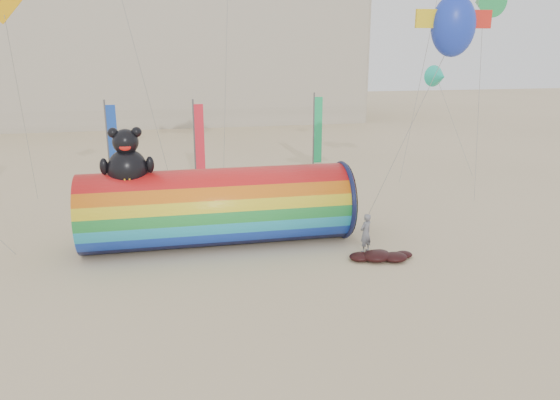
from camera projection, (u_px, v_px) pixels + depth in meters
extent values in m
plane|color=#CCB58C|center=(275.00, 273.00, 20.44)|extent=(160.00, 160.00, 0.00)
cube|color=#B7AD99|center=(82.00, 29.00, 58.67)|extent=(60.00, 15.00, 20.00)
cube|color=#28303D|center=(70.00, 21.00, 51.42)|extent=(59.50, 0.12, 17.00)
cylinder|color=red|center=(218.00, 207.00, 23.06)|extent=(11.24, 3.28, 3.28)
torus|color=#0F1438|center=(342.00, 200.00, 24.15)|extent=(0.22, 3.44, 3.44)
cylinder|color=black|center=(345.00, 199.00, 24.17)|extent=(0.06, 3.25, 3.25)
ellipsoid|color=black|center=(128.00, 170.00, 21.87)|extent=(1.60, 1.43, 1.69)
ellipsoid|color=yellow|center=(127.00, 175.00, 21.41)|extent=(0.82, 0.36, 0.72)
sphere|color=black|center=(125.00, 142.00, 21.57)|extent=(1.03, 1.03, 1.03)
sphere|color=black|center=(113.00, 133.00, 21.38)|extent=(0.41, 0.41, 0.41)
sphere|color=black|center=(136.00, 132.00, 21.55)|extent=(0.41, 0.41, 0.41)
ellipsoid|color=red|center=(125.00, 147.00, 21.21)|extent=(0.45, 0.16, 0.29)
ellipsoid|color=black|center=(104.00, 166.00, 21.56)|extent=(0.34, 0.34, 0.67)
ellipsoid|color=black|center=(150.00, 165.00, 21.91)|extent=(0.34, 0.34, 0.67)
imported|color=slate|center=(366.00, 233.00, 22.30)|extent=(0.71, 0.64, 1.64)
ellipsoid|color=black|center=(376.00, 256.00, 21.54)|extent=(1.17, 0.99, 0.41)
ellipsoid|color=black|center=(395.00, 257.00, 21.50)|extent=(0.99, 0.84, 0.34)
ellipsoid|color=black|center=(361.00, 257.00, 21.58)|extent=(0.91, 0.77, 0.32)
ellipsoid|color=black|center=(380.00, 253.00, 22.00)|extent=(0.78, 0.66, 0.27)
ellipsoid|color=black|center=(403.00, 255.00, 21.89)|extent=(0.73, 0.62, 0.25)
cylinder|color=#59595E|center=(108.00, 144.00, 32.31)|extent=(0.10, 0.10, 5.20)
cube|color=#1843B5|center=(113.00, 143.00, 32.36)|extent=(0.56, 0.06, 4.50)
cylinder|color=#59595E|center=(195.00, 143.00, 32.69)|extent=(0.10, 0.10, 5.20)
cube|color=red|center=(200.00, 142.00, 32.74)|extent=(0.56, 0.06, 4.50)
cylinder|color=#59595E|center=(314.00, 131.00, 37.25)|extent=(0.10, 0.10, 5.20)
cube|color=#1BB566|center=(318.00, 130.00, 37.30)|extent=(0.56, 0.06, 4.50)
ellipsoid|color=#1B36C0|center=(453.00, 26.00, 20.11)|extent=(1.69, 1.32, 2.26)
cone|color=green|center=(484.00, 1.00, 24.55)|extent=(1.48, 1.48, 1.33)
cone|color=#17BA96|center=(439.00, 76.00, 31.55)|extent=(1.24, 1.24, 1.12)
cube|color=#FFB20D|center=(2.00, 1.00, 21.17)|extent=(1.02, 0.06, 1.42)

